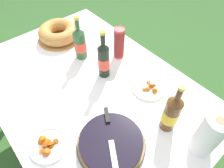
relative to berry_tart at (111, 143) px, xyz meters
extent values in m
plane|color=#335B28|center=(-0.39, 0.15, -0.78)|extent=(16.00, 16.00, 0.00)
cube|color=#A87A47|center=(-0.39, 0.15, -0.05)|extent=(1.55, 1.06, 0.03)
cylinder|color=#A87A47|center=(-1.11, -0.32, -0.42)|extent=(0.06, 0.06, 0.71)
cylinder|color=#A87A47|center=(-1.11, 0.62, -0.42)|extent=(0.06, 0.06, 0.71)
cylinder|color=#A87A47|center=(0.32, 0.62, -0.42)|extent=(0.06, 0.06, 0.71)
cube|color=white|center=(-0.39, 0.15, -0.03)|extent=(1.56, 1.07, 0.00)
cube|color=white|center=(-0.39, -0.38, -0.08)|extent=(1.56, 0.00, 0.10)
cube|color=white|center=(-0.39, 0.68, -0.08)|extent=(1.56, 0.00, 0.10)
cube|color=white|center=(-1.17, 0.15, -0.08)|extent=(0.00, 1.07, 0.10)
cylinder|color=#38383D|center=(0.00, 0.00, -0.02)|extent=(0.34, 0.34, 0.02)
cylinder|color=#B78447|center=(0.00, 0.00, 0.00)|extent=(0.33, 0.33, 0.01)
cylinder|color=black|center=(0.00, 0.00, 0.02)|extent=(0.31, 0.31, 0.03)
cube|color=silver|center=(0.08, -0.05, 0.03)|extent=(0.18, 0.12, 0.00)
cube|color=black|center=(-0.12, 0.07, 0.04)|extent=(0.09, 0.07, 0.01)
cylinder|color=#B78447|center=(-0.94, 0.26, -0.02)|extent=(0.34, 0.34, 0.01)
torus|color=#BC7F3D|center=(-0.94, 0.26, 0.03)|extent=(0.31, 0.31, 0.10)
cylinder|color=#E04C47|center=(-0.48, 0.48, 0.02)|extent=(0.07, 0.07, 0.09)
cylinder|color=#E04C47|center=(-0.48, 0.48, 0.03)|extent=(0.07, 0.07, 0.09)
cylinder|color=#E04C47|center=(-0.48, 0.48, 0.05)|extent=(0.07, 0.07, 0.09)
cylinder|color=#E04C47|center=(-0.48, 0.48, 0.06)|extent=(0.07, 0.07, 0.09)
cylinder|color=#E04C47|center=(-0.48, 0.48, 0.07)|extent=(0.07, 0.07, 0.09)
cylinder|color=#E04C47|center=(-0.48, 0.48, 0.08)|extent=(0.07, 0.07, 0.09)
cylinder|color=#E04C47|center=(-0.48, 0.48, 0.10)|extent=(0.07, 0.07, 0.09)
cylinder|color=#E04C47|center=(-0.48, 0.48, 0.11)|extent=(0.07, 0.07, 0.09)
cylinder|color=#E04C47|center=(-0.48, 0.48, 0.12)|extent=(0.07, 0.07, 0.09)
cylinder|color=#E04C47|center=(-0.48, 0.48, 0.14)|extent=(0.07, 0.07, 0.09)
cylinder|color=#E04C47|center=(-0.48, 0.48, 0.15)|extent=(0.07, 0.07, 0.09)
torus|color=#E04C47|center=(-0.48, 0.48, 0.20)|extent=(0.07, 0.07, 0.01)
cylinder|color=#2D562D|center=(-0.65, 0.27, 0.07)|extent=(0.08, 0.08, 0.20)
cylinder|color=#E54C38|center=(-0.65, 0.27, 0.07)|extent=(0.08, 0.08, 0.07)
cone|color=#2D562D|center=(-0.65, 0.27, 0.19)|extent=(0.08, 0.08, 0.04)
cylinder|color=#2D562D|center=(-0.65, 0.27, 0.24)|extent=(0.03, 0.03, 0.06)
cylinder|color=gold|center=(-0.65, 0.27, 0.28)|extent=(0.03, 0.03, 0.02)
cylinder|color=brown|center=(0.11, 0.30, 0.08)|extent=(0.08, 0.08, 0.21)
cylinder|color=yellow|center=(0.11, 0.30, 0.07)|extent=(0.08, 0.08, 0.08)
cone|color=brown|center=(0.11, 0.30, 0.20)|extent=(0.08, 0.08, 0.04)
cylinder|color=brown|center=(0.11, 0.30, 0.25)|extent=(0.03, 0.03, 0.06)
cylinder|color=gold|center=(0.11, 0.30, 0.29)|extent=(0.03, 0.03, 0.02)
cylinder|color=black|center=(-0.41, 0.28, 0.08)|extent=(0.07, 0.07, 0.22)
cylinder|color=#E54C38|center=(-0.41, 0.28, 0.08)|extent=(0.07, 0.07, 0.08)
cone|color=black|center=(-0.41, 0.28, 0.21)|extent=(0.07, 0.07, 0.04)
cylinder|color=black|center=(-0.41, 0.28, 0.26)|extent=(0.03, 0.03, 0.06)
cylinder|color=gold|center=(-0.41, 0.28, 0.30)|extent=(0.03, 0.03, 0.02)
cylinder|color=white|center=(-0.13, 0.42, -0.02)|extent=(0.21, 0.21, 0.01)
torus|color=white|center=(-0.13, 0.42, -0.01)|extent=(0.21, 0.21, 0.01)
cone|color=#AD430E|center=(-0.12, 0.44, -0.01)|extent=(0.04, 0.04, 0.02)
cone|color=#AF5016|center=(-0.12, 0.44, 0.01)|extent=(0.04, 0.04, 0.03)
cone|color=#AF6B1E|center=(-0.13, 0.38, -0.01)|extent=(0.05, 0.04, 0.04)
cone|color=#C55C20|center=(-0.12, 0.40, 0.00)|extent=(0.04, 0.03, 0.03)
cone|color=#C5681F|center=(-0.16, 0.45, -0.01)|extent=(0.04, 0.04, 0.04)
cone|color=#AD5709|center=(-0.13, 0.43, 0.00)|extent=(0.03, 0.04, 0.03)
cone|color=#B15A0B|center=(-0.09, 0.42, 0.00)|extent=(0.05, 0.05, 0.03)
cylinder|color=white|center=(-0.20, -0.24, -0.02)|extent=(0.19, 0.19, 0.01)
torus|color=white|center=(-0.20, -0.24, -0.01)|extent=(0.19, 0.19, 0.01)
cone|color=#CE671C|center=(-0.19, -0.27, 0.00)|extent=(0.05, 0.05, 0.03)
cone|color=#CC5B23|center=(-0.21, -0.25, -0.01)|extent=(0.05, 0.05, 0.03)
cone|color=#CD6012|center=(-0.22, -0.23, 0.00)|extent=(0.05, 0.05, 0.04)
cone|color=#AC5C10|center=(-0.24, -0.26, -0.01)|extent=(0.05, 0.05, 0.03)
cone|color=#C7560A|center=(-0.23, -0.25, 0.01)|extent=(0.05, 0.05, 0.05)
cone|color=#AE5517|center=(-0.16, -0.26, 0.00)|extent=(0.05, 0.05, 0.05)
cone|color=#A9400D|center=(-0.19, -0.23, 0.00)|extent=(0.04, 0.04, 0.03)
cone|color=#C85916|center=(-0.21, -0.24, 0.01)|extent=(0.04, 0.04, 0.03)
cone|color=#AA5B0C|center=(-0.18, -0.23, -0.01)|extent=(0.04, 0.04, 0.03)
cone|color=#AE4B0D|center=(-0.20, -0.23, 0.01)|extent=(0.05, 0.05, 0.03)
cone|color=#B15414|center=(-0.19, -0.20, 0.00)|extent=(0.04, 0.05, 0.03)
cylinder|color=white|center=(0.29, 0.33, 0.10)|extent=(0.11, 0.11, 0.26)
cylinder|color=#9E7A56|center=(0.29, 0.33, 0.23)|extent=(0.04, 0.04, 0.00)
camera|label=1|loc=(0.32, -0.27, 0.93)|focal=32.00mm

